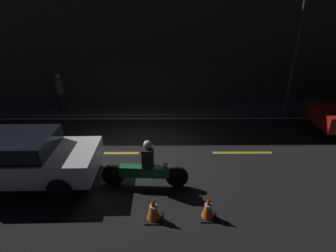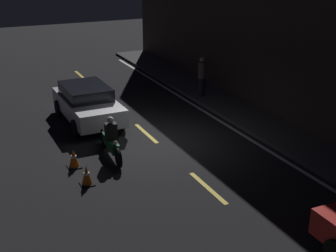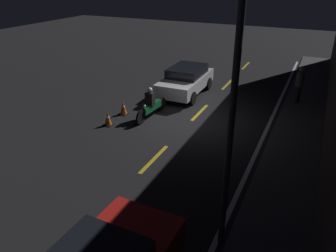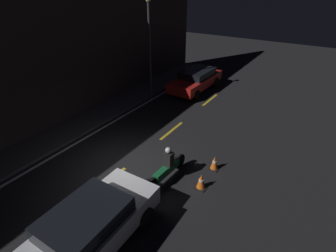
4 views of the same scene
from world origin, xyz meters
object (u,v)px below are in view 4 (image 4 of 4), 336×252
object	(u,v)px
street_lamp	(150,46)
traffic_cone_near	(201,181)
traffic_cone_mid	(214,163)
motorcycle	(167,167)
taxi_red	(196,79)
sedan_white	(92,225)

from	to	relation	value
street_lamp	traffic_cone_near	bearing A→B (deg)	-131.83
traffic_cone_mid	motorcycle	bearing A→B (deg)	141.27
taxi_red	street_lamp	xyz separation A→B (m)	(-2.87, 1.60, 2.51)
motorcycle	traffic_cone_near	size ratio (longest dim) A/B	3.90
sedan_white	taxi_red	xyz separation A→B (m)	(12.11, 3.12, -0.03)
sedan_white	traffic_cone_mid	size ratio (longest dim) A/B	6.87
traffic_cone_mid	street_lamp	xyz separation A→B (m)	(4.30, 6.16, 2.95)
sedan_white	traffic_cone_near	xyz separation A→B (m)	(3.68, -1.49, -0.46)
traffic_cone_near	street_lamp	size ratio (longest dim) A/B	0.10
sedan_white	street_lamp	xyz separation A→B (m)	(9.23, 4.72, 2.48)
taxi_red	motorcycle	world-z (taller)	motorcycle
traffic_cone_mid	street_lamp	world-z (taller)	street_lamp
taxi_red	traffic_cone_near	distance (m)	9.62
street_lamp	motorcycle	bearing A→B (deg)	-139.79
sedan_white	street_lamp	distance (m)	10.66
taxi_red	traffic_cone_mid	xyz separation A→B (m)	(-7.17, -4.57, -0.44)
taxi_red	street_lamp	world-z (taller)	street_lamp
taxi_red	traffic_cone_mid	distance (m)	8.51
sedan_white	street_lamp	bearing A→B (deg)	25.99
sedan_white	motorcycle	xyz separation A→B (m)	(3.40, -0.22, -0.20)
motorcycle	traffic_cone_near	bearing A→B (deg)	-74.21
sedan_white	motorcycle	size ratio (longest dim) A/B	1.72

